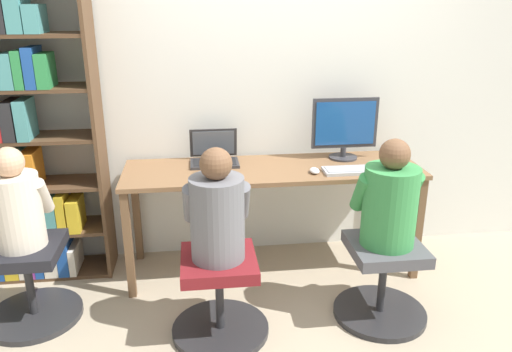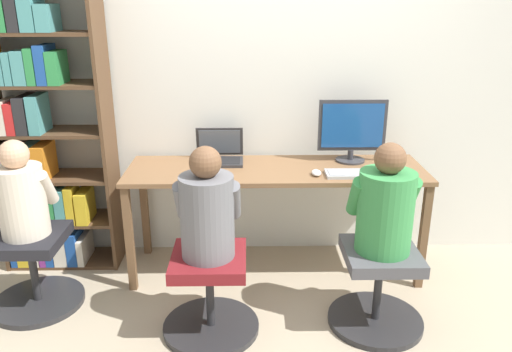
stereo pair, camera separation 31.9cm
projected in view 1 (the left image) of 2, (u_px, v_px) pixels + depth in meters
name	position (u px, v px, depth m)	size (l,w,h in m)	color
ground_plane	(278.00, 289.00, 3.36)	(14.00, 14.00, 0.00)	tan
wall_back	(266.00, 80.00, 3.54)	(10.00, 0.05, 2.60)	silver
desk	(273.00, 179.00, 3.41)	(2.01, 0.59, 0.77)	brown
desktop_monitor	(345.00, 128.00, 3.50)	(0.47, 0.20, 0.44)	#333338
laptop	(214.00, 156.00, 3.46)	(0.33, 0.25, 0.23)	#2D2D30
keyboard	(352.00, 170.00, 3.29)	(0.38, 0.16, 0.03)	#B2B2B7
computer_mouse_by_keyboard	(315.00, 171.00, 3.27)	(0.06, 0.10, 0.03)	silver
office_chair_left	(382.00, 280.00, 3.01)	(0.57, 0.57, 0.49)	#262628
office_chair_right	(220.00, 296.00, 2.85)	(0.57, 0.57, 0.49)	#262628
person_at_monitor	(390.00, 201.00, 2.84)	(0.38, 0.33, 0.63)	#388C47
person_at_laptop	(217.00, 212.00, 2.68)	(0.36, 0.32, 0.63)	slate
bookshelf	(27.00, 146.00, 3.25)	(0.79, 0.32, 1.98)	#513823
office_chair_side	(29.00, 282.00, 2.98)	(0.57, 0.57, 0.49)	#262628
person_near_shelf	(16.00, 205.00, 2.82)	(0.34, 0.30, 0.59)	beige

